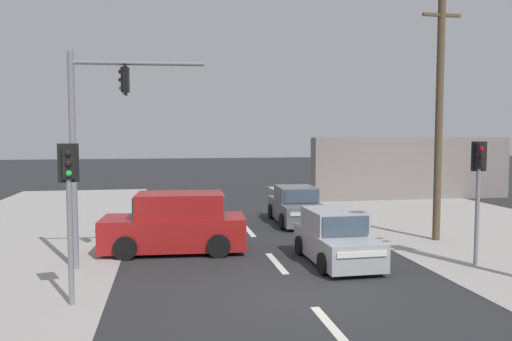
# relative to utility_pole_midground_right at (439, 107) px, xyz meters

# --- Properties ---
(ground_plane) EXTENTS (140.00, 140.00, 0.00)m
(ground_plane) POSITION_rel_utility_pole_midground_right_xyz_m (-6.28, -5.09, -4.72)
(ground_plane) COLOR #28282B
(lane_dash_near) EXTENTS (0.20, 2.40, 0.01)m
(lane_dash_near) POSITION_rel_utility_pole_midground_right_xyz_m (-6.28, -7.09, -4.72)
(lane_dash_near) COLOR silver
(lane_dash_near) RESTS_ON ground
(lane_dash_mid) EXTENTS (0.20, 2.40, 0.01)m
(lane_dash_mid) POSITION_rel_utility_pole_midground_right_xyz_m (-6.28, -2.09, -4.72)
(lane_dash_mid) COLOR silver
(lane_dash_mid) RESTS_ON ground
(lane_dash_far) EXTENTS (0.20, 2.40, 0.01)m
(lane_dash_far) POSITION_rel_utility_pole_midground_right_xyz_m (-6.28, 2.91, -4.72)
(lane_dash_far) COLOR silver
(lane_dash_far) RESTS_ON ground
(utility_pole_midground_right) EXTENTS (1.80, 0.26, 8.97)m
(utility_pole_midground_right) POSITION_rel_utility_pole_midground_right_xyz_m (0.00, 0.00, 0.00)
(utility_pole_midground_right) COLOR brown
(utility_pole_midground_right) RESTS_ON ground
(traffic_signal_mast) EXTENTS (3.68, 0.45, 6.00)m
(traffic_signal_mast) POSITION_rel_utility_pole_midground_right_xyz_m (-11.39, -1.82, -0.89)
(traffic_signal_mast) COLOR slate
(traffic_signal_mast) RESTS_ON ground
(pedestal_signal_right_kerb) EXTENTS (0.44, 0.30, 3.56)m
(pedestal_signal_right_kerb) POSITION_rel_utility_pole_midground_right_xyz_m (-0.72, -3.38, -2.30)
(pedestal_signal_right_kerb) COLOR slate
(pedestal_signal_right_kerb) RESTS_ON ground
(pedestal_signal_left_kerb) EXTENTS (0.44, 0.31, 3.56)m
(pedestal_signal_left_kerb) POSITION_rel_utility_pole_midground_right_xyz_m (-11.49, -4.86, -2.30)
(pedestal_signal_left_kerb) COLOR slate
(pedestal_signal_left_kerb) RESTS_ON ground
(shopfront_wall_far) EXTENTS (12.00, 1.00, 3.60)m
(shopfront_wall_far) POSITION_rel_utility_pole_midground_right_xyz_m (4.72, 10.91, -2.92)
(shopfront_wall_far) COLOR gray
(shopfront_wall_far) RESTS_ON ground
(sedan_kerbside_parked) EXTENTS (1.99, 4.29, 1.56)m
(sedan_kerbside_parked) POSITION_rel_utility_pole_midground_right_xyz_m (-4.01, 4.29, -4.02)
(sedan_kerbside_parked) COLOR slate
(sedan_kerbside_parked) RESTS_ON ground
(suv_oncoming_near) EXTENTS (4.64, 2.29, 1.90)m
(suv_oncoming_near) POSITION_rel_utility_pole_midground_right_xyz_m (-9.15, -0.12, -3.84)
(suv_oncoming_near) COLOR maroon
(suv_oncoming_near) RESTS_ON ground
(hatchback_oncoming_mid) EXTENTS (1.83, 3.66, 1.53)m
(hatchback_oncoming_mid) POSITION_rel_utility_pole_midground_right_xyz_m (-4.53, -2.29, -4.02)
(hatchback_oncoming_mid) COLOR #A3A8AD
(hatchback_oncoming_mid) RESTS_ON ground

